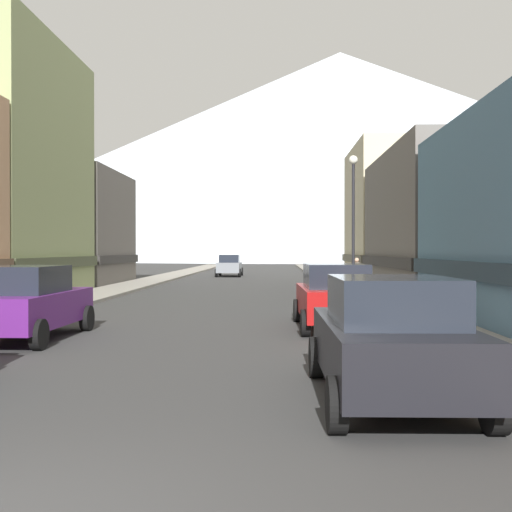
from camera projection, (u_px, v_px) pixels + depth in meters
sidewalk_left at (141, 283)px, 39.85m from camera, size 2.50×100.00×0.15m
sidewalk_right at (341, 284)px, 39.47m from camera, size 2.50×100.00×0.15m
storefront_left_3 at (43, 231)px, 39.33m from camera, size 9.76×9.55×7.00m
storefront_right_2 at (456, 226)px, 30.82m from camera, size 7.21×13.61×6.94m
storefront_right_3 at (406, 217)px, 43.51m from camera, size 7.66×10.66×9.24m
car_left_1 at (27, 302)px, 15.24m from camera, size 2.12×4.43×1.78m
car_right_0 at (390, 338)px, 9.00m from camera, size 2.09×4.42×1.78m
car_right_1 at (335, 296)px, 17.34m from camera, size 2.16×4.44×1.78m
car_driving_0 at (229, 265)px, 52.19m from camera, size 2.06×4.40×1.78m
potted_plant_0 at (440, 300)px, 18.53m from camera, size 0.58×0.58×0.95m
pedestrian_0 at (357, 275)px, 31.72m from camera, size 0.36×0.36×1.63m
streetlamp_right at (353, 205)px, 25.81m from camera, size 0.36×0.36×5.86m
mountain_backdrop at (340, 154)px, 263.28m from camera, size 336.23×336.23×84.28m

